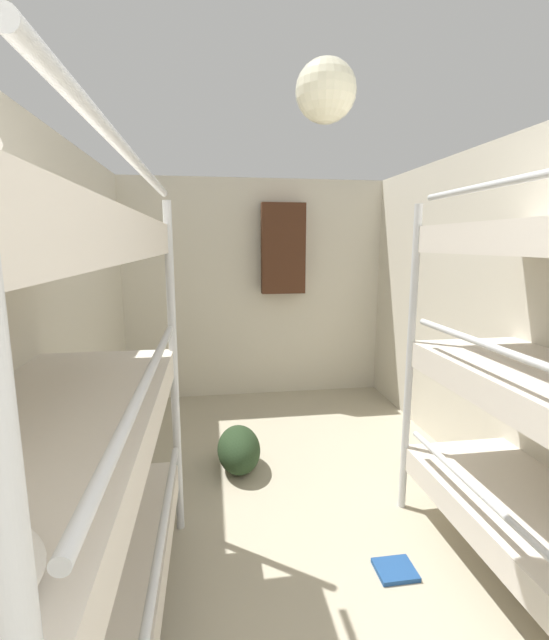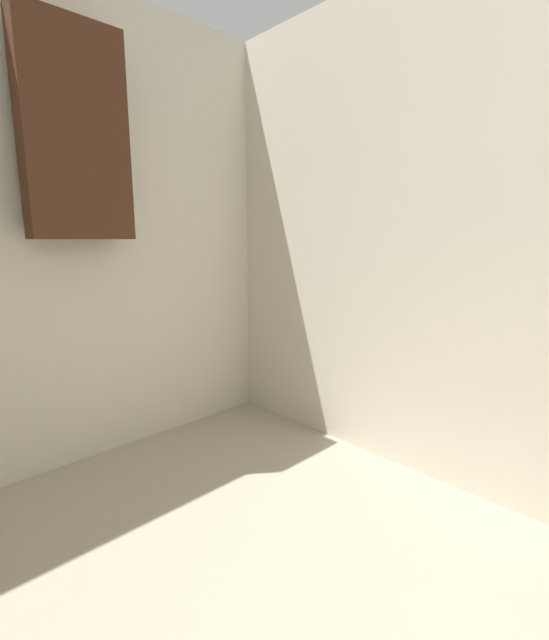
# 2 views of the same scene
# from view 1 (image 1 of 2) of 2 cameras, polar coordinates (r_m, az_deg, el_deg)

# --- Properties ---
(wall_left) EXTENTS (0.06, 4.71, 2.25)m
(wall_left) POSITION_cam_1_polar(r_m,az_deg,el_deg) (2.36, -30.82, -3.01)
(wall_left) COLOR beige
(wall_left) RESTS_ON ground_plane
(wall_right) EXTENTS (0.06, 4.71, 2.25)m
(wall_right) POSITION_cam_1_polar(r_m,az_deg,el_deg) (2.85, 31.68, -1.05)
(wall_right) COLOR beige
(wall_right) RESTS_ON ground_plane
(wall_back) EXTENTS (2.80, 0.06, 2.25)m
(wall_back) POSITION_cam_1_polar(r_m,az_deg,el_deg) (4.50, -2.56, 4.05)
(wall_back) COLOR beige
(wall_back) RESTS_ON ground_plane
(bunk_stack_left_near) EXTENTS (0.69, 1.90, 1.86)m
(bunk_stack_left_near) POSITION_cam_1_polar(r_m,az_deg,el_deg) (1.51, -29.44, -15.39)
(bunk_stack_left_near) COLOR silver
(bunk_stack_left_near) RESTS_ON ground_plane
(duffel_bag) EXTENTS (0.31, 0.48, 0.31)m
(duffel_bag) POSITION_cam_1_polar(r_m,az_deg,el_deg) (3.21, -4.78, -16.80)
(duffel_bag) COLOR #23381E
(duffel_bag) RESTS_ON ground_plane
(floor_book) EXTENTS (0.19, 0.17, 0.02)m
(floor_book) POSITION_cam_1_polar(r_m,az_deg,el_deg) (2.53, 15.80, -29.39)
(floor_book) COLOR navy
(floor_book) RESTS_ON ground_plane
(hanging_coat) EXTENTS (0.44, 0.12, 0.90)m
(hanging_coat) POSITION_cam_1_polar(r_m,az_deg,el_deg) (4.37, 1.17, 9.48)
(hanging_coat) COLOR #472819
(ceiling_light) EXTENTS (0.24, 0.24, 0.24)m
(ceiling_light) POSITION_cam_1_polar(r_m,az_deg,el_deg) (1.91, 6.87, 28.05)
(ceiling_light) COLOR #F4EFCC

